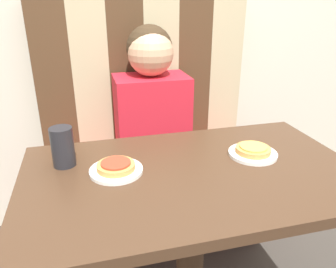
{
  "coord_description": "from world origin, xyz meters",
  "views": [
    {
      "loc": [
        -0.32,
        -0.89,
        1.27
      ],
      "look_at": [
        0.0,
        0.32,
        0.74
      ],
      "focal_mm": 35.0,
      "sensor_mm": 36.0,
      "label": 1
    }
  ],
  "objects_px": {
    "drinking_cup": "(63,147)",
    "pizza_right": "(253,149)",
    "plate_left": "(116,171)",
    "pizza_left": "(116,166)",
    "plate_right": "(253,154)",
    "person": "(151,95)"
  },
  "relations": [
    {
      "from": "drinking_cup",
      "to": "pizza_right",
      "type": "bearing_deg",
      "value": -8.19
    },
    {
      "from": "plate_left",
      "to": "pizza_right",
      "type": "bearing_deg",
      "value": 0.0
    },
    {
      "from": "pizza_left",
      "to": "pizza_right",
      "type": "distance_m",
      "value": 0.49
    },
    {
      "from": "plate_left",
      "to": "pizza_right",
      "type": "relative_size",
      "value": 1.4
    },
    {
      "from": "plate_right",
      "to": "drinking_cup",
      "type": "height_order",
      "value": "drinking_cup"
    },
    {
      "from": "person",
      "to": "drinking_cup",
      "type": "xyz_separation_m",
      "value": [
        -0.4,
        -0.5,
        -0.01
      ]
    },
    {
      "from": "person",
      "to": "plate_right",
      "type": "xyz_separation_m",
      "value": [
        0.24,
        -0.59,
        -0.07
      ]
    },
    {
      "from": "person",
      "to": "plate_left",
      "type": "relative_size",
      "value": 3.88
    },
    {
      "from": "plate_left",
      "to": "drinking_cup",
      "type": "bearing_deg",
      "value": 150.05
    },
    {
      "from": "pizza_left",
      "to": "pizza_right",
      "type": "bearing_deg",
      "value": 0.0
    },
    {
      "from": "person",
      "to": "plate_left",
      "type": "distance_m",
      "value": 0.64
    },
    {
      "from": "person",
      "to": "plate_left",
      "type": "height_order",
      "value": "person"
    },
    {
      "from": "drinking_cup",
      "to": "plate_right",
      "type": "bearing_deg",
      "value": -8.19
    },
    {
      "from": "plate_right",
      "to": "pizza_right",
      "type": "bearing_deg",
      "value": 90.0
    },
    {
      "from": "pizza_left",
      "to": "plate_right",
      "type": "bearing_deg",
      "value": -0.0
    },
    {
      "from": "person",
      "to": "pizza_left",
      "type": "relative_size",
      "value": 5.43
    },
    {
      "from": "person",
      "to": "pizza_right",
      "type": "xyz_separation_m",
      "value": [
        0.24,
        -0.59,
        -0.05
      ]
    },
    {
      "from": "pizza_left",
      "to": "drinking_cup",
      "type": "relative_size",
      "value": 0.92
    },
    {
      "from": "person",
      "to": "plate_right",
      "type": "height_order",
      "value": "person"
    },
    {
      "from": "person",
      "to": "plate_right",
      "type": "distance_m",
      "value": 0.64
    },
    {
      "from": "pizza_left",
      "to": "pizza_right",
      "type": "height_order",
      "value": "same"
    },
    {
      "from": "person",
      "to": "pizza_right",
      "type": "bearing_deg",
      "value": -67.74
    }
  ]
}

